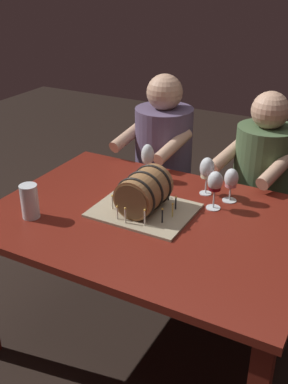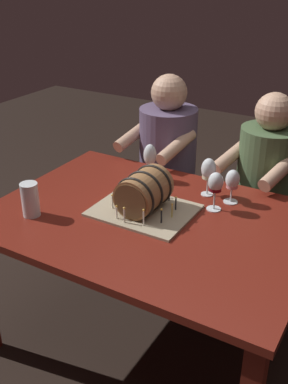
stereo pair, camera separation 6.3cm
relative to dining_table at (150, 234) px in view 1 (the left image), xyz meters
name	(u,v)px [view 1 (the left image)]	position (x,y,z in m)	size (l,w,h in m)	color
ground_plane	(150,338)	(0.00, 0.00, -0.64)	(8.00, 8.00, 0.00)	black
dining_table	(150,234)	(0.00, 0.00, 0.00)	(1.44, 1.04, 0.73)	maroon
barrel_cake	(144,195)	(-0.05, 0.03, 0.18)	(0.45, 0.36, 0.20)	tan
wine_glass_red	(215,183)	(0.22, 0.21, 0.22)	(0.07, 0.07, 0.19)	white
wine_glass_empty	(148,156)	(-0.20, 0.35, 0.22)	(0.07, 0.07, 0.19)	white
wine_glass_white	(207,170)	(0.13, 0.33, 0.22)	(0.07, 0.07, 0.19)	white
wine_glass_rose	(231,180)	(0.26, 0.32, 0.20)	(0.07, 0.07, 0.17)	white
beer_pint	(30,202)	(-0.47, -0.26, 0.17)	(0.08, 0.08, 0.16)	white
person_seated_left	(163,177)	(-0.31, 0.75, -0.08)	(0.42, 0.51, 1.19)	#372D40
person_seated_right	(259,202)	(0.30, 0.75, -0.10)	(0.44, 0.52, 1.17)	#2A3A24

